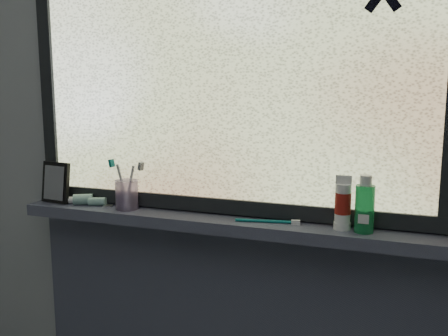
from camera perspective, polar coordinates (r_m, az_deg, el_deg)
name	(u,v)px	position (r m, az deg, el deg)	size (l,w,h in m)	color
wall_back	(250,147)	(1.65, 3.01, 2.41)	(3.00, 0.01, 2.50)	#9EA3A8
windowsill	(243,226)	(1.63, 2.16, -6.63)	(1.62, 0.14, 0.04)	#46495D
window_pane	(249,60)	(1.62, 2.85, 12.18)	(1.50, 0.01, 1.00)	silver
frame_bottom	(247,208)	(1.67, 2.68, -4.55)	(1.60, 0.03, 0.05)	black
frame_left	(48,64)	(1.99, -19.50, 11.17)	(0.05, 0.03, 1.10)	black
vanity_mirror	(56,182)	(1.95, -18.67, -1.56)	(0.12, 0.06, 0.15)	black
toothpaste_tube	(88,200)	(1.89, -15.24, -3.53)	(0.22, 0.05, 0.04)	silver
toothbrush_cup	(127,195)	(1.79, -11.05, -3.01)	(0.08, 0.08, 0.10)	#CDAFE7
toothbrush_lying	(264,220)	(1.60, 4.55, -5.97)	(0.22, 0.02, 0.01)	#0C6B6C
mouthwash_bottle	(365,204)	(1.53, 15.79, -3.98)	(0.06, 0.06, 0.14)	green
cream_tube	(343,201)	(1.55, 13.44, -3.65)	(0.05, 0.05, 0.12)	silver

